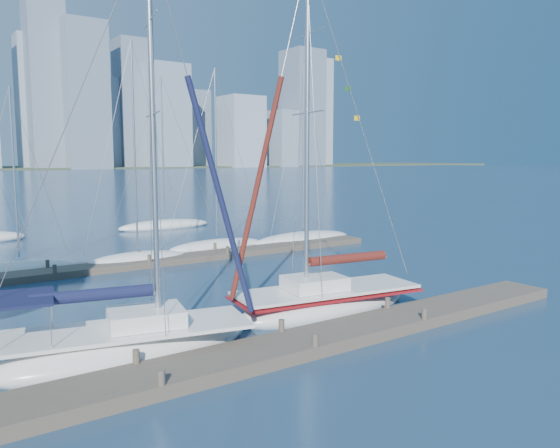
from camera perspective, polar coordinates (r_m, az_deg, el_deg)
ground at (r=17.99m, az=1.85°, el=-13.07°), size 700.00×700.00×0.00m
near_dock at (r=17.92m, az=1.85°, el=-12.47°), size 26.00×2.00×0.40m
far_dock at (r=32.48m, az=-12.36°, el=-3.80°), size 30.00×1.80×0.36m
sailboat_navy at (r=17.70m, az=-15.64°, el=-10.01°), size 8.45×4.34×13.34m
sailboat_maroon at (r=22.02m, az=4.88°, el=-6.25°), size 8.43×3.85×14.04m
bg_boat_1 at (r=32.43m, az=-25.54°, el=-4.26°), size 5.90×3.42×10.11m
bg_boat_2 at (r=32.89m, az=-14.62°, el=-3.58°), size 6.13×2.20×12.99m
bg_boat_3 at (r=37.08m, az=-6.58°, el=-2.26°), size 7.11×2.48×12.25m
bg_boat_4 at (r=39.77m, az=2.43°, el=-1.55°), size 8.57×5.18×13.28m
bg_boat_7 at (r=48.74m, az=-11.95°, el=-0.12°), size 8.57×4.18×13.33m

